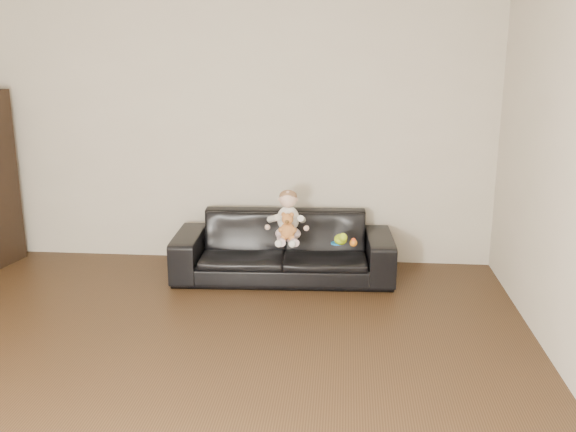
# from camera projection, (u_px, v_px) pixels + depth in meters

# --- Properties ---
(floor) EXTENTS (5.50, 5.50, 0.00)m
(floor) POSITION_uv_depth(u_px,v_px,m) (147.00, 407.00, 3.70)
(floor) COLOR #3B2614
(floor) RESTS_ON ground
(wall_back) EXTENTS (5.00, 0.00, 5.00)m
(wall_back) POSITION_uv_depth(u_px,v_px,m) (228.00, 126.00, 6.02)
(wall_back) COLOR beige
(wall_back) RESTS_ON ground
(sofa) EXTENTS (1.98, 0.85, 0.57)m
(sofa) POSITION_uv_depth(u_px,v_px,m) (283.00, 247.00, 5.75)
(sofa) COLOR black
(sofa) RESTS_ON floor
(baby) EXTENTS (0.34, 0.41, 0.45)m
(baby) POSITION_uv_depth(u_px,v_px,m) (288.00, 219.00, 5.57)
(baby) COLOR silver
(baby) RESTS_ON sofa
(teddy_bear) EXTENTS (0.14, 0.14, 0.24)m
(teddy_bear) POSITION_uv_depth(u_px,v_px,m) (288.00, 227.00, 5.44)
(teddy_bear) COLOR #C17437
(teddy_bear) RESTS_ON sofa
(toy_green) EXTENTS (0.15, 0.17, 0.09)m
(toy_green) POSITION_uv_depth(u_px,v_px,m) (341.00, 239.00, 5.49)
(toy_green) COLOR #A7D018
(toy_green) RESTS_ON sofa
(toy_rattle) EXTENTS (0.08, 0.08, 0.06)m
(toy_rattle) POSITION_uv_depth(u_px,v_px,m) (353.00, 243.00, 5.45)
(toy_rattle) COLOR orange
(toy_rattle) RESTS_ON sofa
(toy_blue_disc) EXTENTS (0.12, 0.12, 0.01)m
(toy_blue_disc) POSITION_uv_depth(u_px,v_px,m) (337.00, 243.00, 5.52)
(toy_blue_disc) COLOR #1B7FDD
(toy_blue_disc) RESTS_ON sofa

